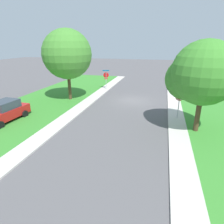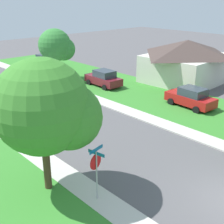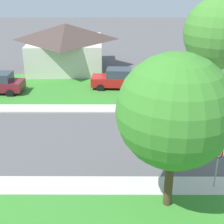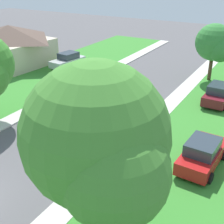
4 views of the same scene
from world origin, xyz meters
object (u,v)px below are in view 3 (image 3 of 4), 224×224
at_px(tree_sidewalk_far, 178,112).
at_px(house_right_setback, 66,45).
at_px(stop_sign_far_corner, 218,153).
at_px(tree_sidewalk_near, 221,35).
at_px(car_red_kerbside_mid, 117,79).

relative_size(tree_sidewalk_far, house_right_setback, 0.71).
xyz_separation_m(stop_sign_far_corner, tree_sidewalk_far, (-0.94, 2.16, 2.34)).
bearing_deg(tree_sidewalk_near, stop_sign_far_corner, 164.10).
height_order(stop_sign_far_corner, tree_sidewalk_near, tree_sidewalk_near).
relative_size(stop_sign_far_corner, tree_sidewalk_far, 0.42).
height_order(car_red_kerbside_mid, tree_sidewalk_near, tree_sidewalk_near).
distance_m(stop_sign_far_corner, car_red_kerbside_mid, 14.85).
relative_size(stop_sign_far_corner, car_red_kerbside_mid, 0.63).
relative_size(tree_sidewalk_near, tree_sidewalk_far, 1.18).
distance_m(stop_sign_far_corner, house_right_setback, 22.99).
distance_m(tree_sidewalk_near, house_right_setback, 15.85).
height_order(stop_sign_far_corner, tree_sidewalk_far, tree_sidewalk_far).
relative_size(car_red_kerbside_mid, tree_sidewalk_near, 0.56).
distance_m(stop_sign_far_corner, tree_sidewalk_far, 3.31).
relative_size(car_red_kerbside_mid, house_right_setback, 0.47).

